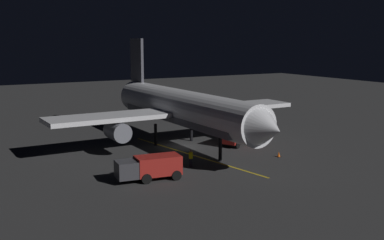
{
  "coord_description": "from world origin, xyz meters",
  "views": [
    {
      "loc": [
        25.98,
        47.99,
        12.5
      ],
      "look_at": [
        0.0,
        2.0,
        3.5
      ],
      "focal_mm": 44.65,
      "sensor_mm": 36.0,
      "label": 1
    }
  ],
  "objects_px": {
    "ground_crew_worker": "(191,158)",
    "catering_truck": "(239,134)",
    "airliner": "(181,109)",
    "traffic_cone_near_right": "(279,155)",
    "baggage_truck": "(151,167)",
    "traffic_cone_near_left": "(153,171)"
  },
  "relations": [
    {
      "from": "ground_crew_worker",
      "to": "traffic_cone_near_right",
      "type": "distance_m",
      "value": 10.29
    },
    {
      "from": "ground_crew_worker",
      "to": "traffic_cone_near_right",
      "type": "bearing_deg",
      "value": 173.86
    },
    {
      "from": "airliner",
      "to": "baggage_truck",
      "type": "relative_size",
      "value": 5.87
    },
    {
      "from": "baggage_truck",
      "to": "traffic_cone_near_right",
      "type": "xyz_separation_m",
      "value": [
        -15.48,
        -0.97,
        -0.89
      ]
    },
    {
      "from": "traffic_cone_near_left",
      "to": "traffic_cone_near_right",
      "type": "relative_size",
      "value": 1.0
    },
    {
      "from": "traffic_cone_near_left",
      "to": "traffic_cone_near_right",
      "type": "xyz_separation_m",
      "value": [
        -14.46,
        0.83,
        0.0
      ]
    },
    {
      "from": "airliner",
      "to": "baggage_truck",
      "type": "distance_m",
      "value": 14.33
    },
    {
      "from": "baggage_truck",
      "to": "traffic_cone_near_left",
      "type": "relative_size",
      "value": 10.9
    },
    {
      "from": "airliner",
      "to": "traffic_cone_near_right",
      "type": "height_order",
      "value": "airliner"
    },
    {
      "from": "ground_crew_worker",
      "to": "catering_truck",
      "type": "bearing_deg",
      "value": -148.43
    },
    {
      "from": "ground_crew_worker",
      "to": "traffic_cone_near_left",
      "type": "distance_m",
      "value": 4.3
    },
    {
      "from": "airliner",
      "to": "catering_truck",
      "type": "height_order",
      "value": "airliner"
    },
    {
      "from": "airliner",
      "to": "catering_truck",
      "type": "distance_m",
      "value": 7.81
    },
    {
      "from": "catering_truck",
      "to": "ground_crew_worker",
      "type": "distance_m",
      "value": 12.03
    },
    {
      "from": "ground_crew_worker",
      "to": "traffic_cone_near_left",
      "type": "bearing_deg",
      "value": 3.6
    },
    {
      "from": "airliner",
      "to": "baggage_truck",
      "type": "xyz_separation_m",
      "value": [
        8.85,
        10.77,
        -3.32
      ]
    },
    {
      "from": "airliner",
      "to": "traffic_cone_near_left",
      "type": "xyz_separation_m",
      "value": [
        7.83,
        8.97,
        -4.21
      ]
    },
    {
      "from": "ground_crew_worker",
      "to": "traffic_cone_near_left",
      "type": "relative_size",
      "value": 3.16
    },
    {
      "from": "ground_crew_worker",
      "to": "traffic_cone_near_right",
      "type": "height_order",
      "value": "ground_crew_worker"
    },
    {
      "from": "baggage_truck",
      "to": "catering_truck",
      "type": "relative_size",
      "value": 0.89
    },
    {
      "from": "airliner",
      "to": "traffic_cone_near_right",
      "type": "distance_m",
      "value": 12.56
    },
    {
      "from": "catering_truck",
      "to": "traffic_cone_near_right",
      "type": "height_order",
      "value": "catering_truck"
    }
  ]
}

